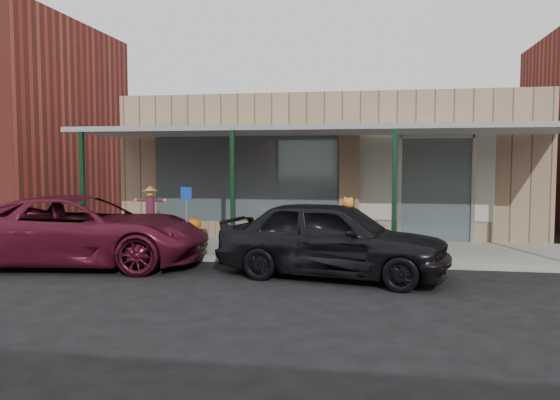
% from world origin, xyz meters
% --- Properties ---
extents(ground, '(120.00, 120.00, 0.00)m').
position_xyz_m(ground, '(0.00, 0.00, 0.00)').
color(ground, black).
rests_on(ground, ground).
extents(sidewalk, '(40.00, 3.20, 0.15)m').
position_xyz_m(sidewalk, '(0.00, 3.60, 0.07)').
color(sidewalk, gray).
rests_on(sidewalk, ground).
extents(storefront, '(12.00, 6.25, 4.20)m').
position_xyz_m(storefront, '(-0.00, 8.16, 2.09)').
color(storefront, '#907158').
rests_on(storefront, ground).
extents(awning, '(12.00, 3.00, 3.04)m').
position_xyz_m(awning, '(0.00, 3.56, 3.01)').
color(awning, gray).
rests_on(awning, ground).
extents(block_buildings_near, '(61.00, 8.00, 8.00)m').
position_xyz_m(block_buildings_near, '(2.01, 9.20, 3.77)').
color(block_buildings_near, maroon).
rests_on(block_buildings_near, ground).
extents(barrel_scarecrow, '(0.91, 0.59, 1.50)m').
position_xyz_m(barrel_scarecrow, '(-4.47, 3.73, 0.66)').
color(barrel_scarecrow, '#503420').
rests_on(barrel_scarecrow, sidewalk).
extents(barrel_pumpkin, '(0.79, 0.79, 0.78)m').
position_xyz_m(barrel_pumpkin, '(-3.04, 3.06, 0.43)').
color(barrel_pumpkin, '#503420').
rests_on(barrel_pumpkin, sidewalk).
extents(handicap_sign, '(0.31, 0.13, 1.53)m').
position_xyz_m(handicap_sign, '(-3.00, 2.42, 1.14)').
color(handicap_sign, gray).
rests_on(handicap_sign, sidewalk).
extents(parked_sedan, '(4.79, 2.68, 1.55)m').
position_xyz_m(parked_sedan, '(0.57, 0.82, 0.77)').
color(parked_sedan, black).
rests_on(parked_sedan, ground).
extents(car_maroon, '(5.84, 3.27, 1.54)m').
position_xyz_m(car_maroon, '(-4.96, 1.12, 0.77)').
color(car_maroon, '#561124').
rests_on(car_maroon, ground).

